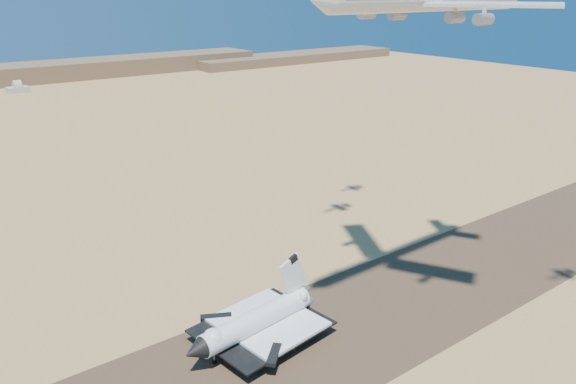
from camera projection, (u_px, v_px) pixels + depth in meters
ground at (285, 353)px, 150.57m from camera, size 1200.00×1200.00×0.00m
runway at (285, 353)px, 150.56m from camera, size 600.00×50.00×0.06m
ridgeline at (31, 76)px, 580.67m from camera, size 960.00×90.00×18.00m
shuttle at (255, 323)px, 153.80m from camera, size 44.14×30.52×21.68m
crew_a at (301, 342)px, 154.00m from camera, size 0.43×0.60×1.56m
crew_b at (294, 348)px, 151.08m from camera, size 0.77×0.95×1.70m
crew_c at (296, 339)px, 155.11m from camera, size 1.20×0.93×1.82m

